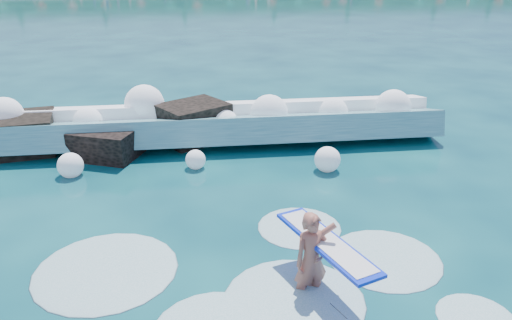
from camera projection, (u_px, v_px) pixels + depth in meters
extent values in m
plane|color=#083140|center=(198.00, 251.00, 10.68)|extent=(200.00, 200.00, 0.00)
cube|color=teal|center=(182.00, 131.00, 16.55)|extent=(17.15, 2.61, 1.43)
cube|color=white|center=(182.00, 111.00, 17.12)|extent=(17.15, 1.21, 0.67)
cube|color=black|center=(13.00, 138.00, 15.81)|extent=(2.80, 2.29, 1.36)
cube|color=black|center=(107.00, 145.00, 15.47)|extent=(2.30, 2.07, 1.05)
cube|color=black|center=(194.00, 125.00, 16.82)|extent=(2.67, 2.54, 1.47)
imported|color=#A75F4E|center=(311.00, 261.00, 9.23)|extent=(0.80, 0.64, 1.93)
cube|color=#0C29DA|center=(326.00, 243.00, 9.18)|extent=(1.48, 2.69, 0.07)
cube|color=white|center=(326.00, 242.00, 9.17)|extent=(1.30, 2.44, 0.07)
cylinder|color=black|center=(338.00, 310.00, 8.22)|extent=(0.01, 0.91, 0.43)
sphere|color=white|center=(5.00, 115.00, 15.86)|extent=(1.17, 1.17, 1.17)
sphere|color=white|center=(88.00, 122.00, 16.26)|extent=(0.98, 0.98, 0.98)
sphere|color=white|center=(145.00, 104.00, 16.95)|extent=(1.35, 1.35, 1.35)
sphere|color=white|center=(224.00, 124.00, 16.69)|extent=(1.03, 1.03, 1.03)
sphere|color=white|center=(269.00, 113.00, 16.70)|extent=(1.27, 1.27, 1.27)
sphere|color=white|center=(333.00, 113.00, 17.23)|extent=(1.04, 1.04, 1.04)
sphere|color=white|center=(393.00, 107.00, 16.83)|extent=(1.18, 1.18, 1.18)
sphere|color=white|center=(70.00, 165.00, 14.17)|extent=(0.74, 0.74, 0.74)
sphere|color=white|center=(196.00, 160.00, 14.68)|extent=(0.59, 0.59, 0.59)
sphere|color=white|center=(327.00, 159.00, 14.48)|extent=(0.76, 0.76, 0.76)
ellipsoid|color=silver|center=(294.00, 300.00, 9.16)|extent=(2.64, 2.64, 0.13)
ellipsoid|color=silver|center=(385.00, 259.00, 10.39)|extent=(2.36, 2.36, 0.12)
ellipsoid|color=silver|center=(106.00, 271.00, 10.01)|extent=(2.89, 2.89, 0.14)
ellipsoid|color=silver|center=(299.00, 227.00, 11.58)|extent=(1.95, 1.95, 0.10)
ellipsoid|color=silver|center=(476.00, 318.00, 8.71)|extent=(1.38, 1.38, 0.07)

